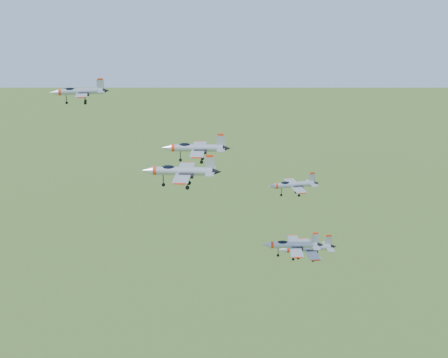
# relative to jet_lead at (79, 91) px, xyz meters

# --- Properties ---
(jet_lead) EXTENTS (12.72, 10.86, 3.48)m
(jet_lead) POSITION_rel_jet_lead_xyz_m (0.00, 0.00, 0.00)
(jet_lead) COLOR #9FA4AB
(jet_left_high) EXTENTS (13.44, 11.15, 3.59)m
(jet_left_high) POSITION_rel_jet_lead_xyz_m (28.96, -17.67, -6.89)
(jet_left_high) COLOR #9FA4AB
(jet_right_high) EXTENTS (13.43, 11.10, 3.59)m
(jet_right_high) POSITION_rel_jet_lead_xyz_m (29.46, -35.07, -5.93)
(jet_right_high) COLOR #9FA4AB
(jet_left_low) EXTENTS (10.99, 9.41, 3.02)m
(jet_left_low) POSITION_rel_jet_lead_xyz_m (47.77, -8.59, -16.72)
(jet_left_low) COLOR #9FA4AB
(jet_right_low) EXTENTS (11.44, 9.54, 3.06)m
(jet_right_low) POSITION_rel_jet_lead_xyz_m (48.19, -27.24, -21.80)
(jet_right_low) COLOR #9FA4AB
(jet_trail) EXTENTS (11.74, 9.97, 3.18)m
(jet_trail) POSITION_rel_jet_lead_xyz_m (50.97, -19.85, -25.73)
(jet_trail) COLOR #9FA4AB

